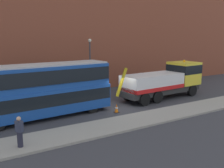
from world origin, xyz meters
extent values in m
plane|color=#38383D|center=(0.00, 0.00, 0.00)|extent=(120.00, 120.00, 0.00)
cube|color=gray|center=(0.00, -4.20, 0.07)|extent=(60.00, 2.80, 0.15)
cube|color=brown|center=(0.00, 8.16, 8.00)|extent=(60.00, 1.20, 16.00)
cube|color=#2D2D2D|center=(5.53, 0.21, 0.85)|extent=(9.12, 2.78, 0.55)
cube|color=yellow|center=(8.72, 0.41, 2.28)|extent=(2.76, 2.76, 2.30)
cube|color=black|center=(8.72, 0.41, 2.73)|extent=(2.79, 2.79, 0.90)
cube|color=silver|center=(4.23, 0.12, 1.83)|extent=(6.25, 2.98, 1.40)
cube|color=red|center=(4.23, 0.12, 1.31)|extent=(6.26, 3.03, 0.36)
cylinder|color=#B79914|center=(0.53, -0.11, 2.13)|extent=(1.25, 0.36, 2.52)
sphere|color=orange|center=(8.72, 0.41, 3.55)|extent=(0.24, 0.24, 0.24)
cylinder|color=black|center=(8.75, 1.52, 0.58)|extent=(1.18, 0.41, 1.16)
cylinder|color=black|center=(8.89, -0.69, 0.58)|extent=(1.18, 0.41, 1.16)
cylinder|color=black|center=(3.76, 1.21, 0.58)|extent=(1.18, 0.41, 1.16)
cylinder|color=black|center=(3.90, -1.01, 0.58)|extent=(1.18, 0.41, 1.16)
cylinder|color=black|center=(2.17, 1.10, 0.58)|extent=(1.18, 0.41, 1.16)
cylinder|color=black|center=(2.31, -1.11, 0.58)|extent=(1.18, 0.41, 1.16)
cube|color=#19479E|center=(-6.53, 0.21, 1.29)|extent=(11.14, 3.19, 1.90)
cube|color=#19479E|center=(-6.53, 0.21, 3.09)|extent=(10.91, 3.08, 1.70)
cube|color=black|center=(-6.53, 0.21, 1.54)|extent=(11.03, 3.24, 0.90)
cube|color=black|center=(-6.53, 0.21, 3.19)|extent=(10.81, 3.22, 1.00)
cube|color=#B2B2B2|center=(-6.53, 0.21, 4.00)|extent=(10.68, 2.97, 0.12)
cube|color=yellow|center=(-1.02, 0.56, 2.54)|extent=(0.16, 1.50, 0.44)
cylinder|color=black|center=(-2.71, 1.53, 0.52)|extent=(1.06, 0.37, 1.04)
cylinder|color=black|center=(-2.57, -0.62, 0.52)|extent=(1.06, 0.37, 1.04)
cylinder|color=#232333|center=(-9.08, -4.63, 0.57)|extent=(0.41, 0.41, 0.85)
cube|color=#2D3347|center=(-9.08, -4.63, 1.31)|extent=(0.42, 0.48, 0.62)
sphere|color=tan|center=(-9.08, -4.63, 1.74)|extent=(0.24, 0.24, 0.24)
cone|color=orange|center=(-0.92, -1.57, 0.36)|extent=(0.32, 0.32, 0.72)
cylinder|color=white|center=(-0.92, -1.57, 0.40)|extent=(0.21, 0.21, 0.10)
cube|color=black|center=(-0.92, -1.57, 0.02)|extent=(0.36, 0.36, 0.04)
cylinder|color=#38383D|center=(0.55, 5.96, 2.75)|extent=(0.16, 0.16, 5.50)
sphere|color=#EAE5C6|center=(0.55, 5.96, 5.65)|extent=(0.36, 0.36, 0.36)
camera|label=1|loc=(-11.70, -18.40, 6.05)|focal=41.18mm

